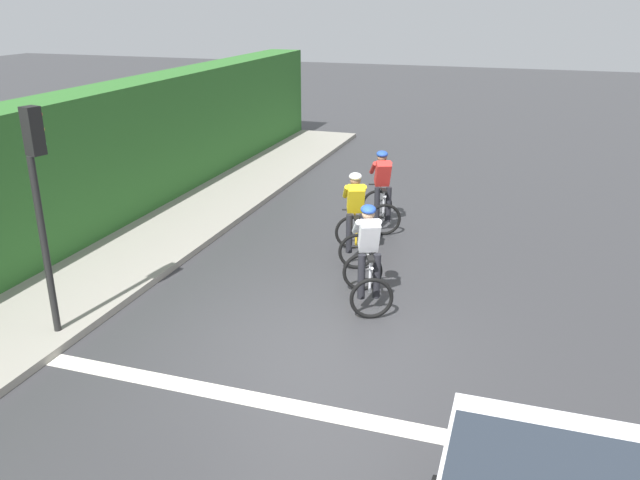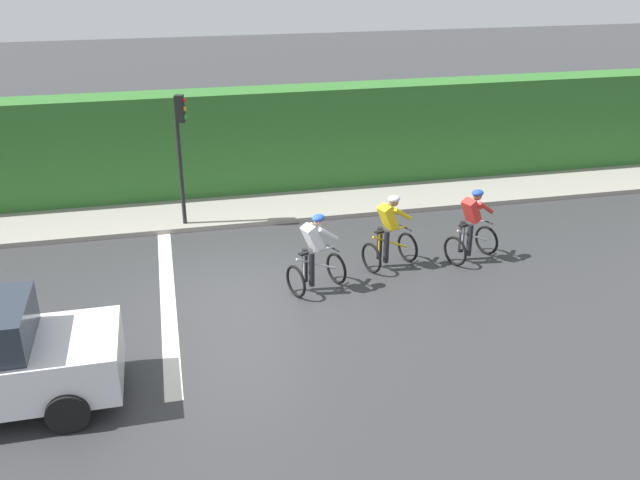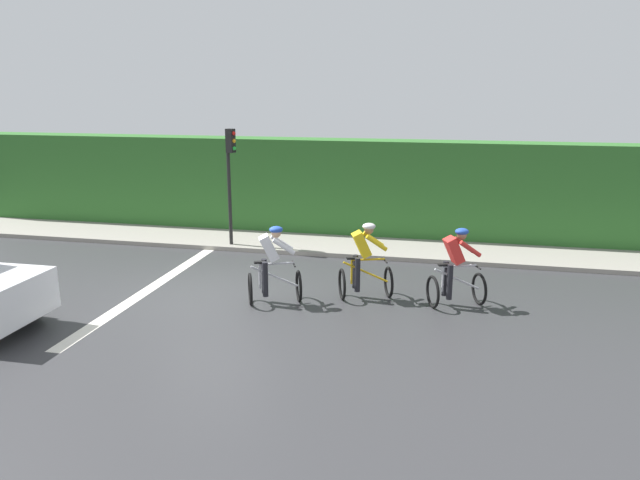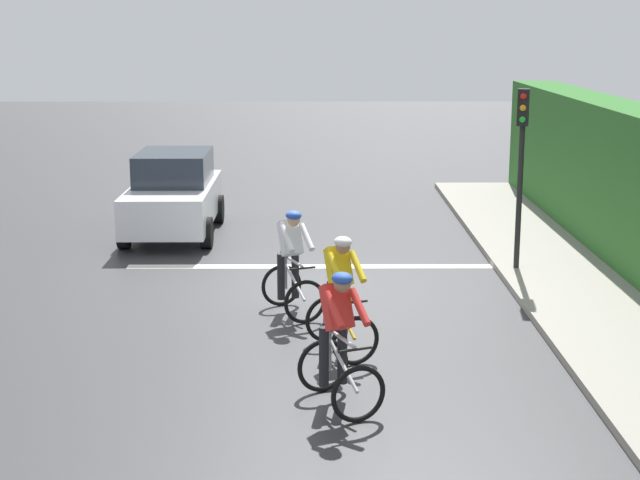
% 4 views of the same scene
% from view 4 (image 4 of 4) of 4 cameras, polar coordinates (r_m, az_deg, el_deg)
% --- Properties ---
extents(ground_plane, '(80.00, 80.00, 0.00)m').
position_cam_4_polar(ground_plane, '(16.73, -0.35, -2.77)').
color(ground_plane, '#333335').
extents(sidewalk_kerb, '(2.80, 24.78, 0.12)m').
position_cam_4_polar(sidewalk_kerb, '(15.52, 17.43, -4.39)').
color(sidewalk_kerb, gray).
rests_on(sidewalk_kerb, ground).
extents(road_marking_stop_line, '(7.00, 0.30, 0.01)m').
position_cam_4_polar(road_marking_stop_line, '(18.10, -0.34, -1.56)').
color(road_marking_stop_line, silver).
rests_on(road_marking_stop_line, ground).
extents(cyclist_lead, '(1.04, 1.26, 1.66)m').
position_cam_4_polar(cyclist_lead, '(11.44, 1.12, -6.01)').
color(cyclist_lead, black).
rests_on(cyclist_lead, ground).
extents(cyclist_second, '(1.01, 1.25, 1.66)m').
position_cam_4_polar(cyclist_second, '(13.25, 1.20, -3.36)').
color(cyclist_second, black).
rests_on(cyclist_second, ground).
extents(cyclist_mid, '(1.04, 1.26, 1.66)m').
position_cam_4_polar(cyclist_mid, '(15.01, -1.67, -1.44)').
color(cyclist_mid, black).
rests_on(cyclist_mid, ground).
extents(car_white, '(1.90, 4.11, 1.76)m').
position_cam_4_polar(car_white, '(20.93, -8.62, 2.69)').
color(car_white, silver).
rests_on(car_white, ground).
extents(traffic_light_near_crossing, '(0.24, 0.31, 3.34)m').
position_cam_4_polar(traffic_light_near_crossing, '(17.46, 11.77, 5.07)').
color(traffic_light_near_crossing, black).
rests_on(traffic_light_near_crossing, ground).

